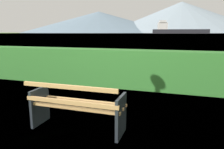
{
  "coord_description": "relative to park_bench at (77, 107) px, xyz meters",
  "views": [
    {
      "loc": [
        1.61,
        -3.09,
        1.67
      ],
      "look_at": [
        0.0,
        1.9,
        0.61
      ],
      "focal_mm": 33.59,
      "sensor_mm": 36.0,
      "label": 1
    }
  ],
  "objects": [
    {
      "name": "hedge_row",
      "position": [
        0.0,
        3.13,
        0.15
      ],
      "size": [
        13.4,
        0.68,
        1.15
      ],
      "primitive_type": "cube",
      "color": "#2D6B28",
      "rests_on": "ground_plane"
    },
    {
      "name": "water_surface",
      "position": [
        0.0,
        308.51,
        -0.42
      ],
      "size": [
        620.0,
        620.0,
        0.0
      ],
      "primitive_type": "plane",
      "color": "#7A99A8",
      "rests_on": "ground_plane"
    },
    {
      "name": "park_bench",
      "position": [
        0.0,
        0.0,
        0.0
      ],
      "size": [
        1.63,
        0.57,
        0.87
      ],
      "color": "tan",
      "rests_on": "ground_plane"
    },
    {
      "name": "distant_hills",
      "position": [
        32.8,
        573.3,
        34.94
      ],
      "size": [
        916.49,
        452.08,
        80.71
      ],
      "color": "slate",
      "rests_on": "ground_plane"
    },
    {
      "name": "ground_plane",
      "position": [
        0.0,
        0.06,
        -0.42
      ],
      "size": [
        1400.0,
        1400.0,
        0.0
      ],
      "primitive_type": "plane",
      "color": "#567A38"
    },
    {
      "name": "cargo_ship_large",
      "position": [
        -4.98,
        292.72,
        4.36
      ],
      "size": [
        72.44,
        19.1,
        17.11
      ],
      "color": "#232328",
      "rests_on": "water_surface"
    }
  ]
}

